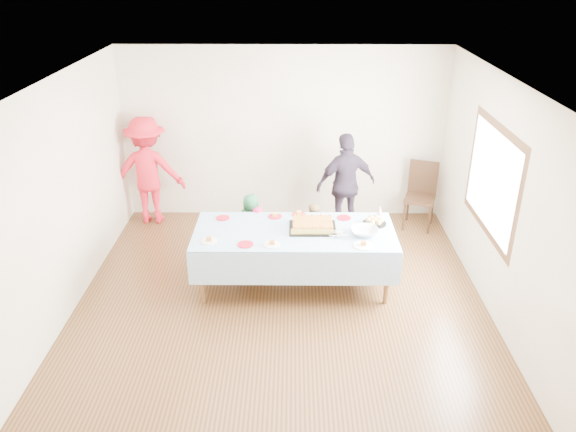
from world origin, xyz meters
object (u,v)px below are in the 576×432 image
Objects in this scene: birthday_cake at (313,225)px; adult_left at (148,171)px; dining_chair at (421,191)px; party_table at (294,235)px.

adult_left reaches higher than birthday_cake.
birthday_cake is 0.34× the size of adult_left.
dining_chair is (1.74, 1.74, -0.26)m from birthday_cake.
adult_left is at bearing 139.82° from party_table.
dining_chair reaches higher than birthday_cake.
dining_chair is at bearing 42.45° from party_table.
party_table is 1.47× the size of adult_left.
dining_chair is 4.24m from adult_left.
dining_chair is at bearing 177.39° from adult_left.
party_table is at bearing 138.76° from adult_left.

